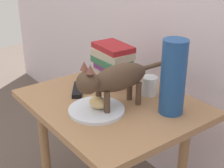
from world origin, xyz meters
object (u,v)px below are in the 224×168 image
object	(u,v)px
side_table	(112,119)
candle_jar	(149,87)
book_stack	(112,64)
plate	(97,110)
cat	(114,79)
green_vase	(173,77)
tv_remote	(78,90)
bread_roll	(98,102)

from	to	relation	value
side_table	candle_jar	world-z (taller)	candle_jar
book_stack	plate	bearing A→B (deg)	-48.96
candle_jar	cat	bearing A→B (deg)	-86.91
book_stack	candle_jar	world-z (taller)	book_stack
side_table	book_stack	world-z (taller)	book_stack
green_vase	tv_remote	xyz separation A→B (m)	(-0.39, -0.20, -0.14)
tv_remote	bread_roll	bearing A→B (deg)	27.25
side_table	cat	world-z (taller)	cat
bread_roll	cat	world-z (taller)	cat
side_table	book_stack	bearing A→B (deg)	142.56
bread_roll	cat	distance (m)	0.11
plate	green_vase	xyz separation A→B (m)	(0.18, 0.24, 0.14)
bread_roll	plate	bearing A→B (deg)	-88.53
side_table	bread_roll	bearing A→B (deg)	-68.77
cat	green_vase	bearing A→B (deg)	45.91
green_vase	tv_remote	size ratio (longest dim) A/B	2.02
side_table	book_stack	distance (m)	0.28
cat	green_vase	size ratio (longest dim) A/B	1.58
side_table	tv_remote	xyz separation A→B (m)	(-0.17, -0.07, 0.10)
side_table	plate	xyz separation A→B (m)	(0.04, -0.11, 0.10)
plate	tv_remote	world-z (taller)	tv_remote
bread_roll	cat	size ratio (longest dim) A/B	0.17
book_stack	tv_remote	bearing A→B (deg)	-90.82
candle_jar	tv_remote	distance (m)	0.33
cat	tv_remote	world-z (taller)	cat
plate	cat	bearing A→B (deg)	73.33
bread_roll	cat	bearing A→B (deg)	70.96
green_vase	plate	bearing A→B (deg)	-127.45
side_table	candle_jar	distance (m)	0.22
side_table	green_vase	bearing A→B (deg)	30.52
tv_remote	book_stack	bearing A→B (deg)	124.82
green_vase	tv_remote	distance (m)	0.46
bread_roll	tv_remote	bearing A→B (deg)	171.61
plate	green_vase	world-z (taller)	green_vase
book_stack	tv_remote	world-z (taller)	book_stack
plate	bread_roll	xyz separation A→B (m)	(-0.00, 0.01, 0.03)
side_table	candle_jar	bearing A→B (deg)	74.16
side_table	book_stack	xyz separation A→B (m)	(-0.17, 0.13, 0.19)
tv_remote	plate	bearing A→B (deg)	24.87
plate	candle_jar	size ratio (longest dim) A/B	2.70
side_table	bread_roll	world-z (taller)	bread_roll
plate	green_vase	bearing A→B (deg)	52.55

